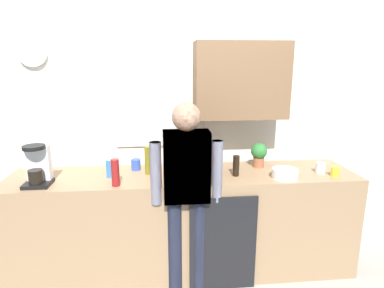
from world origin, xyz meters
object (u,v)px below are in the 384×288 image
Objects in this scene: bottle_green_wine at (199,158)px; person_at_sink at (187,185)px; cup_white_mug at (321,168)px; bottle_olive_oil at (148,160)px; potted_plant at (259,153)px; dish_soap at (109,168)px; person_guest at (187,185)px; cup_blue_mug at (136,165)px; bottle_red_vinegar at (115,173)px; bottle_dark_sauce at (236,166)px; mixing_bowl at (285,174)px; bottle_amber_beer at (216,160)px; coffee_maker at (38,167)px; cup_yellow_cup at (335,172)px.

person_at_sink is at bearing -115.84° from bottle_green_wine.
bottle_olive_oil is at bearing 175.47° from cup_white_mug.
person_at_sink reaches higher than potted_plant.
person_guest is (0.64, -0.28, -0.06)m from dish_soap.
potted_plant is 0.14× the size of person_at_sink.
bottle_red_vinegar is at bearing -108.42° from cup_blue_mug.
bottle_dark_sauce reaches higher than mixing_bowl.
bottle_olive_oil is at bearing 177.33° from bottle_amber_beer.
cup_blue_mug is at bearing -21.90° from person_guest.
bottle_amber_beer is 0.93m from cup_white_mug.
person_at_sink reaches higher than mixing_bowl.
bottle_red_vinegar is 0.14× the size of person_guest.
bottle_dark_sauce reaches higher than cup_blue_mug.
coffee_maker is 2.03m from mixing_bowl.
bottle_red_vinegar is 1.78m from cup_white_mug.
person_guest reaches higher than bottle_amber_beer.
bottle_amber_beer is 0.14× the size of person_guest.
cup_yellow_cup is 0.47× the size of dish_soap.
cup_blue_mug is at bearing 71.58° from bottle_red_vinegar.
person_guest is (0.43, -0.46, -0.04)m from cup_blue_mug.
person_guest reaches higher than bottle_red_vinegar.
person_guest reaches higher than bottle_dark_sauce.
cup_white_mug is at bearing 15.24° from mixing_bowl.
coffee_maker reaches higher than dish_soap.
bottle_red_vinegar is (-1.01, -0.14, 0.02)m from bottle_dark_sauce.
bottle_olive_oil is at bearing 170.91° from bottle_dark_sauce.
potted_plant is at bearing 17.33° from bottle_amber_beer.
bottle_green_wine is at bearing -163.51° from potted_plant.
coffee_maker reaches higher than bottle_olive_oil.
bottle_dark_sauce is at bearing -9.09° from bottle_olive_oil.
person_at_sink reaches higher than cup_yellow_cup.
person_at_sink is (-1.21, -0.21, -0.03)m from cup_white_mug.
bottle_olive_oil is 0.60m from bottle_amber_beer.
bottle_amber_beer is 1.05× the size of mixing_bowl.
dish_soap is at bearing 110.20° from bottle_red_vinegar.
coffee_maker is at bearing 178.82° from cup_yellow_cup.
cup_blue_mug is (-0.88, 0.25, -0.04)m from bottle_dark_sauce.
bottle_green_wine is 1.36× the size of mixing_bowl.
potted_plant is (0.27, 0.23, 0.04)m from bottle_dark_sauce.
cup_white_mug is 1.23m from person_guest.
bottle_dark_sauce is at bearing 173.24° from cup_yellow_cup.
bottle_green_wine is 3.00× the size of cup_blue_mug.
cup_white_mug is (1.77, 0.14, -0.06)m from bottle_red_vinegar.
person_at_sink is at bearing -6.87° from bottle_red_vinegar.
mixing_bowl is at bearing -15.19° from cup_blue_mug.
potted_plant is (-0.58, 0.33, 0.09)m from cup_yellow_cup.
bottle_olive_oil is at bearing 46.92° from bottle_red_vinegar.
coffee_maker is 2.40m from cup_white_mug.
bottle_red_vinegar is at bearing -163.77° from potted_plant.
potted_plant is (0.43, 0.13, 0.02)m from bottle_amber_beer.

